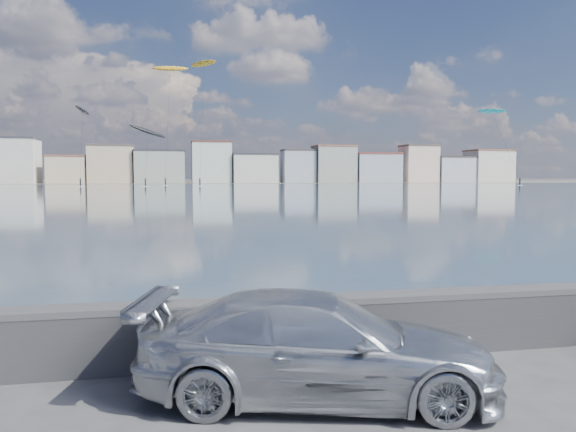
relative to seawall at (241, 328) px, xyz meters
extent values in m
cube|color=#374C5D|center=(0.00, 88.80, -0.58)|extent=(500.00, 177.00, 0.00)
cube|color=#4C473D|center=(0.00, 197.30, -0.57)|extent=(500.00, 60.00, 0.00)
cube|color=#28282B|center=(0.00, 0.00, -0.13)|extent=(400.00, 0.35, 0.90)
cylinder|color=#28282B|center=(0.00, 0.00, 0.32)|extent=(400.00, 0.36, 0.36)
cube|color=beige|center=(-51.50, 183.30, 6.42)|extent=(15.00, 12.00, 14.00)
cube|color=#2D2D33|center=(-51.50, 183.30, 13.72)|extent=(15.30, 12.24, 0.60)
cube|color=beige|center=(-35.00, 183.30, 3.67)|extent=(12.00, 10.00, 8.50)
cube|color=brown|center=(-35.00, 183.30, 8.22)|extent=(12.24, 10.20, 0.60)
cube|color=#CCB293|center=(-21.50, 183.30, 5.42)|extent=(14.00, 11.00, 12.00)
cube|color=#4C423D|center=(-21.50, 183.30, 11.72)|extent=(14.28, 11.22, 0.60)
cube|color=gray|center=(-6.00, 183.30, 4.67)|extent=(16.00, 13.00, 10.50)
cube|color=#2D2D33|center=(-6.00, 183.30, 10.22)|extent=(16.32, 13.26, 0.60)
cube|color=#B7C6BC|center=(11.00, 183.30, 6.17)|extent=(13.00, 10.00, 13.50)
cube|color=#562D23|center=(11.00, 183.30, 13.22)|extent=(13.26, 10.20, 0.60)
cube|color=beige|center=(25.50, 183.30, 4.17)|extent=(15.00, 12.00, 9.50)
cube|color=#2D2D33|center=(25.50, 183.30, 9.22)|extent=(15.30, 12.24, 0.60)
cube|color=#9EA8B7|center=(41.00, 183.30, 4.92)|extent=(11.00, 9.00, 11.00)
cube|color=#383330|center=(41.00, 183.30, 10.72)|extent=(11.22, 9.18, 0.60)
cube|color=gray|center=(54.00, 183.30, 5.67)|extent=(14.00, 11.00, 12.50)
cube|color=brown|center=(54.00, 183.30, 12.22)|extent=(14.28, 11.22, 0.60)
cube|color=#9EA8B7|center=(69.50, 183.30, 4.42)|extent=(16.00, 12.00, 10.00)
cube|color=brown|center=(69.50, 183.30, 9.72)|extent=(16.32, 12.24, 0.60)
cube|color=beige|center=(86.00, 183.30, 5.92)|extent=(12.00, 10.00, 13.00)
cube|color=#4C423D|center=(86.00, 183.30, 12.72)|extent=(12.24, 10.20, 0.60)
cube|color=#B2B7C6|center=(99.50, 183.30, 3.92)|extent=(14.00, 11.00, 9.00)
cube|color=#383330|center=(99.50, 183.30, 8.72)|extent=(14.28, 11.22, 0.60)
cube|color=beige|center=(114.00, 183.30, 5.17)|extent=(15.00, 12.00, 11.50)
cube|color=brown|center=(114.00, 183.30, 11.22)|extent=(15.30, 12.24, 0.60)
imported|color=#BABDC1|center=(0.86, -1.43, 0.10)|extent=(5.05, 3.01, 1.37)
ellipsoid|color=#BF8C19|center=(7.03, 148.75, 32.59)|extent=(8.18, 8.15, 2.09)
cube|color=white|center=(5.07, 135.48, -0.53)|extent=(1.40, 0.42, 0.08)
cylinder|color=black|center=(5.07, 135.48, 0.37)|extent=(0.36, 0.36, 1.70)
sphere|color=black|center=(5.07, 135.48, 1.27)|extent=(0.28, 0.28, 0.28)
cylinder|color=black|center=(6.05, 142.11, 16.65)|extent=(1.99, 13.30, 31.88)
ellipsoid|color=#19BFBF|center=(85.47, 134.95, 19.95)|extent=(6.10, 8.45, 2.13)
cube|color=white|center=(89.32, 126.53, -0.53)|extent=(1.40, 0.42, 0.08)
cylinder|color=black|center=(89.32, 126.53, 0.37)|extent=(0.36, 0.36, 1.70)
sphere|color=black|center=(89.32, 126.53, 1.27)|extent=(0.28, 0.28, 0.28)
cylinder|color=black|center=(87.39, 130.74, 10.34)|extent=(3.89, 8.46, 19.25)
ellipsoid|color=#BF8C19|center=(-1.99, 152.80, 31.67)|extent=(11.36, 7.48, 2.97)
cube|color=white|center=(-3.65, 144.43, -0.53)|extent=(1.40, 0.42, 0.08)
cylinder|color=black|center=(-3.65, 144.43, 0.37)|extent=(0.36, 0.36, 1.70)
sphere|color=black|center=(-3.65, 144.43, 1.27)|extent=(0.28, 0.28, 0.28)
cylinder|color=black|center=(-2.82, 148.62, 16.19)|extent=(1.69, 8.40, 30.96)
ellipsoid|color=black|center=(-24.17, 144.58, 18.81)|extent=(3.91, 9.13, 2.91)
cube|color=white|center=(-23.26, 132.65, -0.53)|extent=(1.40, 0.42, 0.08)
cylinder|color=black|center=(-23.26, 132.65, 0.37)|extent=(0.36, 0.36, 1.70)
sphere|color=black|center=(-23.26, 132.65, 1.27)|extent=(0.28, 0.28, 0.28)
cylinder|color=black|center=(-23.71, 138.61, 9.77)|extent=(0.94, 11.96, 18.11)
ellipsoid|color=black|center=(-7.80, 140.28, 13.35)|extent=(10.30, 7.22, 4.35)
cube|color=white|center=(-8.26, 133.77, -0.53)|extent=(1.40, 0.42, 0.08)
cylinder|color=black|center=(-8.26, 133.77, 0.37)|extent=(0.36, 0.36, 1.70)
sphere|color=black|center=(-8.26, 133.77, 1.27)|extent=(0.28, 0.28, 0.28)
cylinder|color=black|center=(-8.03, 137.02, 7.03)|extent=(0.50, 6.55, 12.64)
camera|label=1|loc=(-0.95, -8.43, 2.36)|focal=35.00mm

